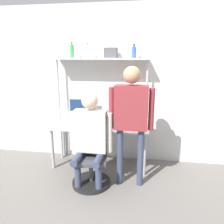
{
  "coord_description": "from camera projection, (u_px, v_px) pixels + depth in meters",
  "views": [
    {
      "loc": [
        0.74,
        -3.11,
        1.85
      ],
      "look_at": [
        0.28,
        -0.1,
        1.07
      ],
      "focal_mm": 35.0,
      "sensor_mm": 36.0,
      "label": 1
    }
  ],
  "objects": [
    {
      "name": "bottle_green",
      "position": [
        72.0,
        51.0,
        3.6
      ],
      "size": [
        0.07,
        0.07,
        0.26
      ],
      "color": "#2D8C3F",
      "rests_on": "shelf_unit"
    },
    {
      "name": "desk",
      "position": [
        100.0,
        130.0,
        3.71
      ],
      "size": [
        1.65,
        0.62,
        0.72
      ],
      "color": "silver",
      "rests_on": "ground_plane"
    },
    {
      "name": "bottle_clear",
      "position": [
        88.0,
        52.0,
        3.56
      ],
      "size": [
        0.07,
        0.07,
        0.23
      ],
      "color": "silver",
      "rests_on": "shelf_unit"
    },
    {
      "name": "storage_box",
      "position": [
        111.0,
        53.0,
        3.51
      ],
      "size": [
        0.2,
        0.2,
        0.16
      ],
      "color": "#4C4C51",
      "rests_on": "shelf_unit"
    },
    {
      "name": "monitor",
      "position": [
        83.0,
        109.0,
        3.86
      ],
      "size": [
        0.48,
        0.19,
        0.41
      ],
      "color": "#B7B7BC",
      "rests_on": "desk"
    },
    {
      "name": "shelf_unit",
      "position": [
        101.0,
        74.0,
        3.62
      ],
      "size": [
        1.57,
        0.31,
        1.83
      ],
      "color": "silver",
      "rests_on": "ground_plane"
    },
    {
      "name": "office_chair",
      "position": [
        91.0,
        166.0,
        3.23
      ],
      "size": [
        0.56,
        0.56,
        0.89
      ],
      "color": "black",
      "rests_on": "ground_plane"
    },
    {
      "name": "ground_plane",
      "position": [
        96.0,
        174.0,
        3.55
      ],
      "size": [
        12.0,
        12.0,
        0.0
      ],
      "primitive_type": "plane",
      "color": "slate"
    },
    {
      "name": "person_seated",
      "position": [
        90.0,
        133.0,
        3.06
      ],
      "size": [
        0.63,
        0.47,
        1.38
      ],
      "color": "#38425B",
      "rests_on": "ground_plane"
    },
    {
      "name": "cell_phone",
      "position": [
        111.0,
        128.0,
        3.53
      ],
      "size": [
        0.07,
        0.15,
        0.01
      ],
      "color": "silver",
      "rests_on": "desk"
    },
    {
      "name": "bottle_blue",
      "position": [
        134.0,
        52.0,
        3.45
      ],
      "size": [
        0.08,
        0.08,
        0.21
      ],
      "color": "#335999",
      "rests_on": "shelf_unit"
    },
    {
      "name": "laptop",
      "position": [
        95.0,
        122.0,
        3.63
      ],
      "size": [
        0.31,
        0.23,
        0.23
      ],
      "color": "#333338",
      "rests_on": "desk"
    },
    {
      "name": "person_standing",
      "position": [
        131.0,
        111.0,
        3.0
      ],
      "size": [
        0.62,
        0.23,
        1.73
      ],
      "color": "#38425B",
      "rests_on": "ground_plane"
    },
    {
      "name": "wall_back",
      "position": [
        103.0,
        86.0,
        3.86
      ],
      "size": [
        8.0,
        0.06,
        2.7
      ],
      "color": "silver",
      "rests_on": "ground_plane"
    }
  ]
}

